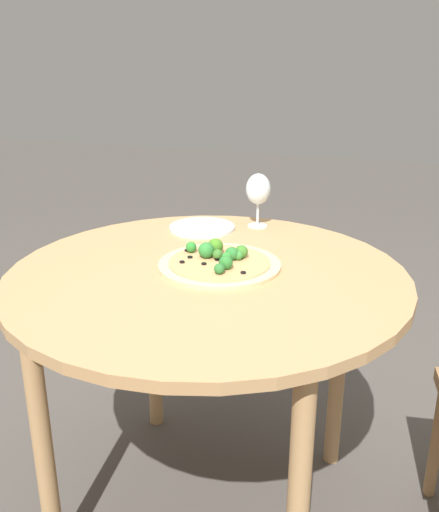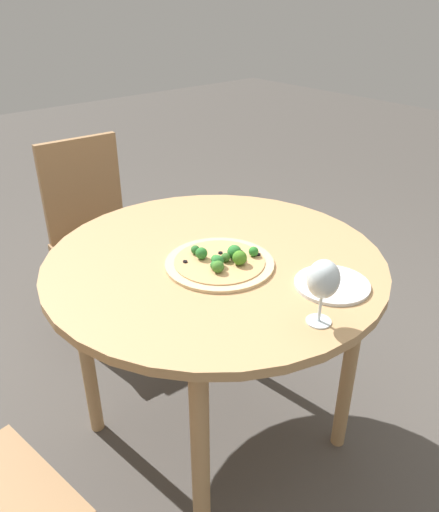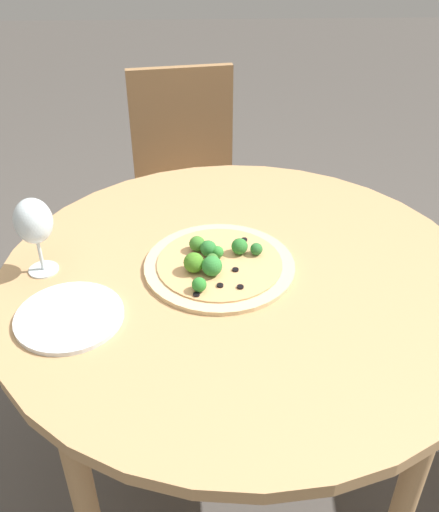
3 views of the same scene
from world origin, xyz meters
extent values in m
plane|color=#4C4742|center=(0.00, 0.00, 0.00)|extent=(12.00, 12.00, 0.00)
cylinder|color=tan|center=(0.00, 0.00, 0.76)|extent=(1.06, 1.06, 0.03)
cylinder|color=tan|center=(-0.33, -0.33, 0.37)|extent=(0.05, 0.05, 0.75)
cylinder|color=tan|center=(0.33, -0.33, 0.37)|extent=(0.05, 0.05, 0.75)
cylinder|color=tan|center=(-0.33, 0.33, 0.37)|extent=(0.05, 0.05, 0.75)
cylinder|color=tan|center=(0.33, 0.33, 0.37)|extent=(0.05, 0.05, 0.75)
cylinder|color=#997047|center=(-0.27, 0.65, 0.20)|extent=(0.04, 0.04, 0.40)
cylinder|color=#DBBC89|center=(-0.05, 0.02, 0.78)|extent=(0.33, 0.33, 0.01)
cylinder|color=tan|center=(-0.05, 0.02, 0.79)|extent=(0.27, 0.27, 0.00)
sphere|color=#448122|center=(-0.10, -0.01, 0.81)|extent=(0.04, 0.04, 0.04)
sphere|color=#2C802D|center=(-0.09, -0.08, 0.81)|extent=(0.03, 0.03, 0.03)
sphere|color=#2C762E|center=(0.00, 0.05, 0.81)|extent=(0.04, 0.04, 0.04)
sphere|color=#377E33|center=(-0.07, 0.06, 0.80)|extent=(0.03, 0.03, 0.03)
sphere|color=#2C7632|center=(-0.07, 0.05, 0.81)|extent=(0.04, 0.04, 0.04)
sphere|color=#3A6F2B|center=(-0.06, 0.01, 0.81)|extent=(0.03, 0.03, 0.03)
sphere|color=#3D7A29|center=(-0.09, 0.07, 0.81)|extent=(0.04, 0.04, 0.04)
sphere|color=#318431|center=(-0.05, 0.04, 0.81)|extent=(0.03, 0.03, 0.03)
sphere|color=#2C6D2F|center=(0.04, 0.05, 0.81)|extent=(0.03, 0.03, 0.03)
sphere|color=#2F7E34|center=(-0.06, -0.02, 0.81)|extent=(0.04, 0.04, 0.04)
cylinder|color=black|center=(-0.05, 0.01, 0.79)|extent=(0.01, 0.01, 0.00)
cylinder|color=black|center=(-0.01, -0.07, 0.79)|extent=(0.01, 0.01, 0.00)
cylinder|color=black|center=(0.01, 0.10, 0.79)|extent=(0.01, 0.01, 0.00)
cylinder|color=black|center=(-0.05, 0.01, 0.79)|extent=(0.01, 0.01, 0.00)
cylinder|color=black|center=(-0.10, -0.10, 0.79)|extent=(0.01, 0.01, 0.00)
cylinder|color=black|center=(-0.01, -0.01, 0.79)|extent=(0.01, 0.01, 0.00)
cylinder|color=black|center=(-0.05, -0.07, 0.79)|extent=(0.01, 0.01, 0.00)
cylinder|color=silver|center=(-0.43, 0.02, 0.78)|extent=(0.06, 0.06, 0.00)
cylinder|color=silver|center=(-0.43, 0.02, 0.82)|extent=(0.01, 0.01, 0.07)
ellipsoid|color=silver|center=(-0.43, 0.02, 0.90)|extent=(0.08, 0.08, 0.10)
cylinder|color=silver|center=(-0.34, -0.14, 0.78)|extent=(0.21, 0.21, 0.01)
camera|label=1|loc=(1.31, 0.48, 1.34)|focal=40.00mm
camera|label=2|loc=(-1.04, 0.87, 1.52)|focal=35.00mm
camera|label=3|loc=(-0.08, -0.99, 1.51)|focal=40.00mm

